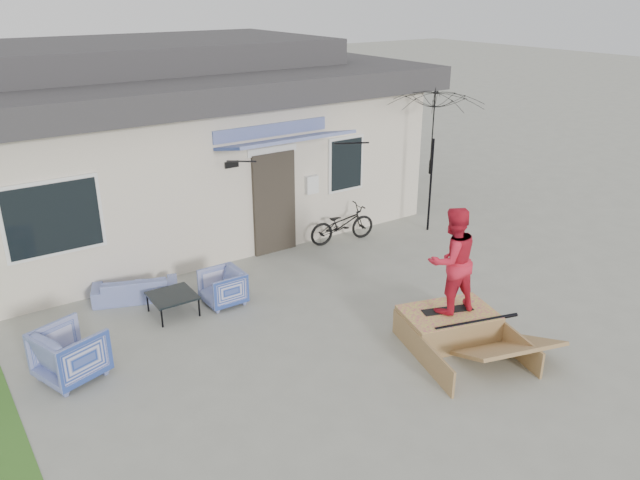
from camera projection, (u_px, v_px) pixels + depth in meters
ground at (373, 365)px, 9.15m from camera, size 90.00×90.00×0.00m
house at (159, 135)px, 14.52m from camera, size 10.80×8.49×4.10m
loveseat at (135, 284)px, 10.98m from camera, size 1.51×0.90×0.57m
armchair_left at (70, 351)px, 8.72m from camera, size 0.98×1.01×0.84m
armchair_right at (223, 286)px, 10.80m from camera, size 0.62×0.66×0.68m
coffee_table at (173, 304)px, 10.51m from camera, size 0.73×0.73×0.36m
bicycle at (342, 220)px, 13.40m from camera, size 1.57×0.72×0.97m
patio_umbrella at (433, 155)px, 13.58m from camera, size 2.28×2.13×2.20m
skate_ramp at (448, 325)px, 9.74m from camera, size 1.86×2.18×0.47m
skateboard at (448, 309)px, 9.69m from camera, size 0.83×0.47×0.05m
skater at (452, 259)px, 9.36m from camera, size 0.90×0.75×1.67m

